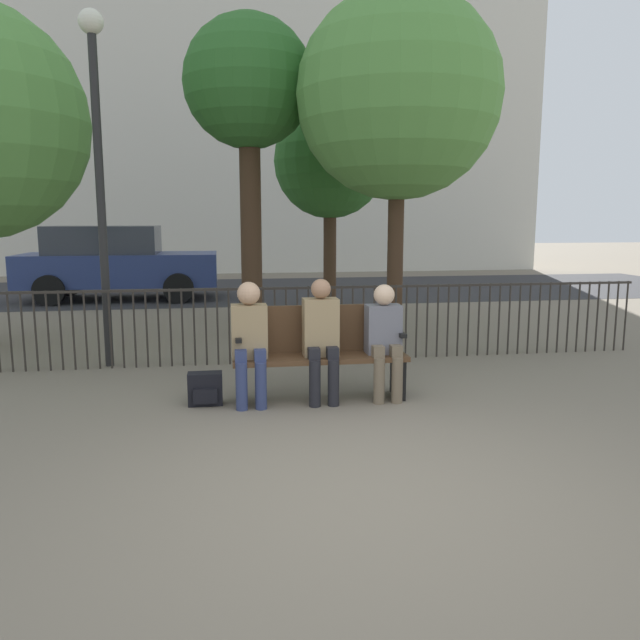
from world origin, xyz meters
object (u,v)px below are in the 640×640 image
Objects in this scene: seated_person_1 at (321,334)px; seated_person_2 at (384,335)px; backpack at (205,389)px; parked_car_0 at (116,262)px; seated_person_0 at (250,336)px; tree_3 at (398,97)px; tree_1 at (330,163)px; tree_2 at (249,89)px; park_bench at (319,349)px; lamp_post at (98,140)px.

seated_person_1 reaches higher than seated_person_2.
backpack is (-1.75, 0.06, -0.49)m from seated_person_2.
seated_person_2 is at bearing -65.37° from parked_car_0.
seated_person_0 is 3.62× the size of backpack.
tree_3 is (2.26, 2.98, 2.79)m from seated_person_0.
backpack is at bearing 177.36° from seated_person_1.
parked_car_0 reaches higher than seated_person_0.
tree_3 reaches higher than seated_person_1.
seated_person_0 is at bearing 179.88° from seated_person_2.
tree_1 is 0.81× the size of tree_2.
parked_car_0 is (-4.81, 5.46, -2.62)m from tree_3.
tree_1 reaches higher than seated_person_0.
tree_1 reaches higher than park_bench.
lamp_post is at bearing -133.38° from tree_2.
tree_1 is 0.94× the size of lamp_post.
seated_person_2 is (0.63, -0.13, 0.15)m from park_bench.
tree_2 is 2.86m from lamp_post.
backpack is 6.67m from tree_1.
tree_3 is at bearing 61.06° from park_bench.
tree_3 is 1.17× the size of parked_car_0.
seated_person_1 is at bearing -87.69° from park_bench.
tree_2 is 0.96× the size of tree_3.
park_bench is 8.93m from parked_car_0.
seated_person_1 is 3.67× the size of backpack.
seated_person_0 is at bearing -107.13° from tree_1.
lamp_post reaches higher than tree_1.
tree_1 is 2.65m from tree_2.
tree_3 is at bearing 52.78° from seated_person_0.
seated_person_0 is at bearing -73.18° from parked_car_0.
seated_person_2 is 4.04m from lamp_post.
tree_2 reaches higher than backpack.
park_bench is 5.22× the size of backpack.
tree_1 is at bearing 51.19° from tree_2.
backpack is (-1.12, 0.05, -0.51)m from seated_person_1.
park_bench is 0.72m from seated_person_0.
seated_person_0 is (-0.69, -0.13, 0.18)m from park_bench.
lamp_post is (-1.84, -1.95, -1.01)m from tree_2.
tree_2 is (-1.11, 3.83, 3.03)m from seated_person_2.
seated_person_2 is 4.21m from tree_3.
seated_person_1 reaches higher than backpack.
backpack is at bearing -111.13° from tree_1.
seated_person_1 is 6.24m from tree_1.
park_bench is 1.50× the size of seated_person_2.
seated_person_0 is at bearing -6.96° from backpack.
lamp_post is 6.87m from parked_car_0.
parked_car_0 is (-4.33, 2.67, -1.95)m from tree_1.
park_bench is at bearing -68.71° from parked_car_0.
seated_person_1 is 0.63m from seated_person_2.
tree_3 is (1.57, 2.85, 2.97)m from park_bench.
seated_person_2 is 0.30× the size of tree_1.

